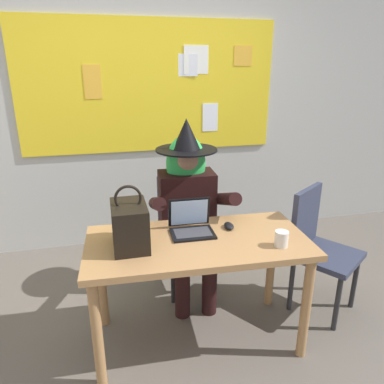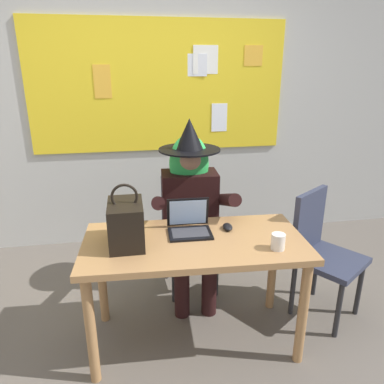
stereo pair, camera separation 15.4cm
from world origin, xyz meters
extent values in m
plane|color=#5B544C|center=(0.00, 0.00, 0.00)|extent=(24.00, 24.00, 0.00)
cube|color=#B2B2AD|center=(0.00, 1.74, 1.46)|extent=(6.32, 0.10, 2.92)
cube|color=yellow|center=(0.00, 1.68, 1.55)|extent=(2.40, 0.02, 1.20)
cube|color=white|center=(0.44, 1.67, 1.79)|extent=(0.24, 0.01, 0.25)
cube|color=white|center=(0.58, 1.67, 1.25)|extent=(0.16, 0.01, 0.27)
cube|color=gold|center=(0.90, 1.67, 1.83)|extent=(0.18, 0.00, 0.19)
cube|color=white|center=(0.34, 1.67, 1.74)|extent=(0.23, 0.02, 0.20)
cube|color=gold|center=(-0.52, 1.67, 1.60)|extent=(0.15, 0.01, 0.30)
cube|color=#A37547|center=(0.04, 0.10, 0.72)|extent=(1.39, 0.73, 0.04)
cylinder|color=#A37547|center=(-0.59, -0.14, 0.35)|extent=(0.06, 0.06, 0.70)
cylinder|color=#A37547|center=(0.64, -0.20, 0.35)|extent=(0.06, 0.06, 0.70)
cylinder|color=#A37547|center=(-0.56, 0.40, 0.35)|extent=(0.06, 0.06, 0.70)
cylinder|color=#A37547|center=(0.67, 0.33, 0.35)|extent=(0.06, 0.06, 0.70)
cube|color=#2D3347|center=(0.12, 0.71, 0.44)|extent=(0.45, 0.45, 0.04)
cube|color=#2D3347|center=(0.11, 0.90, 0.69)|extent=(0.38, 0.07, 0.45)
cylinder|color=#262628|center=(0.30, 0.55, 0.21)|extent=(0.04, 0.04, 0.42)
cylinder|color=#262628|center=(-0.04, 0.53, 0.21)|extent=(0.04, 0.04, 0.42)
cylinder|color=#262628|center=(0.28, 0.89, 0.21)|extent=(0.04, 0.04, 0.42)
cylinder|color=#262628|center=(-0.06, 0.86, 0.21)|extent=(0.04, 0.04, 0.42)
cylinder|color=black|center=(0.20, 0.34, 0.23)|extent=(0.11, 0.11, 0.46)
cylinder|color=black|center=(0.00, 0.36, 0.23)|extent=(0.11, 0.11, 0.46)
cylinder|color=black|center=(0.21, 0.51, 0.49)|extent=(0.17, 0.43, 0.15)
cylinder|color=black|center=(0.01, 0.52, 0.49)|extent=(0.17, 0.43, 0.15)
cube|color=black|center=(0.12, 0.73, 0.72)|extent=(0.43, 0.28, 0.52)
cylinder|color=black|center=(0.36, 0.48, 0.84)|extent=(0.12, 0.47, 0.24)
cylinder|color=black|center=(-0.14, 0.51, 0.84)|extent=(0.12, 0.47, 0.24)
sphere|color=#A37A60|center=(0.12, 0.73, 1.08)|extent=(0.20, 0.20, 0.20)
ellipsoid|color=green|center=(0.12, 0.76, 1.04)|extent=(0.31, 0.24, 0.44)
cylinder|color=black|center=(0.12, 0.73, 1.16)|extent=(0.46, 0.46, 0.01)
cone|color=black|center=(0.12, 0.73, 1.27)|extent=(0.21, 0.21, 0.23)
cube|color=black|center=(0.03, 0.17, 0.75)|extent=(0.28, 0.20, 0.01)
cube|color=#333338|center=(0.03, 0.17, 0.75)|extent=(0.23, 0.15, 0.00)
cube|color=black|center=(0.03, 0.29, 0.85)|extent=(0.27, 0.04, 0.19)
cube|color=#99B7E0|center=(0.03, 0.28, 0.85)|extent=(0.24, 0.03, 0.17)
ellipsoid|color=black|center=(0.28, 0.21, 0.76)|extent=(0.07, 0.11, 0.03)
cube|color=black|center=(-0.36, 0.12, 0.87)|extent=(0.20, 0.30, 0.26)
torus|color=black|center=(-0.36, 0.12, 1.04)|extent=(0.16, 0.02, 0.16)
cylinder|color=silver|center=(0.50, -0.10, 0.79)|extent=(0.08, 0.08, 0.09)
cube|color=#2D3347|center=(1.03, 0.19, 0.45)|extent=(0.58, 0.58, 0.04)
cube|color=#2D3347|center=(0.93, 0.34, 0.69)|extent=(0.33, 0.25, 0.45)
cylinder|color=#262628|center=(1.27, 0.14, 0.21)|extent=(0.04, 0.04, 0.43)
cylinder|color=#262628|center=(0.99, -0.05, 0.21)|extent=(0.04, 0.04, 0.43)
cylinder|color=#262628|center=(1.08, 0.42, 0.21)|extent=(0.04, 0.04, 0.43)
cylinder|color=#262628|center=(0.80, 0.23, 0.21)|extent=(0.04, 0.04, 0.43)
camera|label=1|loc=(-0.47, -1.82, 1.75)|focal=33.82mm
camera|label=2|loc=(-0.32, -1.85, 1.75)|focal=33.82mm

